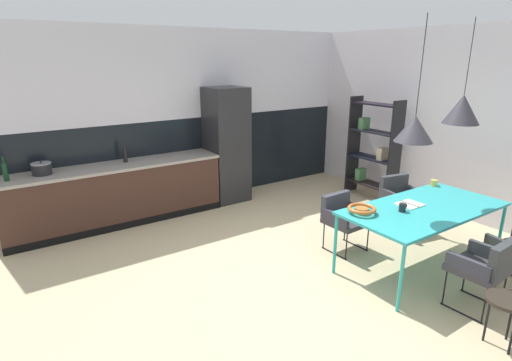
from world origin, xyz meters
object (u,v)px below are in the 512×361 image
armchair_far_side (487,264)px  cooking_pot (42,169)px  refrigerator_column (227,145)px  pendant_lamp_over_table_far (462,109)px  dining_table (424,210)px  fruit_bowl (362,209)px  mug_white_ceramic (403,207)px  side_stool (507,303)px  armchair_corner_seat (343,214)px  armchair_by_stool (399,195)px  open_book (410,204)px  bottle_vinegar_dark (125,155)px  mug_tall_blue (434,183)px  bottle_oil_tall (5,172)px  pendant_lamp_over_table_near (414,129)px  open_shelf_unit (373,148)px

armchair_far_side → cooking_pot: size_ratio=3.06×
refrigerator_column → pendant_lamp_over_table_far: (1.06, -3.35, 0.87)m
dining_table → fruit_bowl: (-0.74, 0.27, 0.09)m
armchair_far_side → mug_white_ceramic: size_ratio=6.49×
dining_table → side_stool: 1.41m
pendant_lamp_over_table_far → dining_table: bearing=172.8°
dining_table → armchair_corner_seat: 0.97m
mug_white_ceramic → pendant_lamp_over_table_far: 1.26m
side_stool → armchair_by_stool: bearing=57.7°
armchair_corner_seat → pendant_lamp_over_table_far: 1.81m
dining_table → armchair_far_side: 0.93m
open_book → armchair_by_stool: bearing=41.9°
armchair_by_stool → fruit_bowl: bearing=33.3°
armchair_corner_seat → bottle_vinegar_dark: bearing=-55.0°
open_book → bottle_vinegar_dark: 3.96m
open_book → bottle_vinegar_dark: bottle_vinegar_dark is taller
refrigerator_column → mug_tall_blue: bearing=-63.1°
bottle_oil_tall → bottle_vinegar_dark: size_ratio=1.15×
mug_white_ceramic → bottle_oil_tall: size_ratio=0.38×
open_book → side_stool: size_ratio=0.60×
fruit_bowl → pendant_lamp_over_table_far: (1.12, -0.32, 1.03)m
fruit_bowl → side_stool: fruit_bowl is taller
armchair_far_side → open_book: bearing=77.1°
bottle_vinegar_dark → pendant_lamp_over_table_near: (1.96, -3.40, 0.69)m
open_shelf_unit → open_book: bearing=-39.2°
armchair_far_side → pendant_lamp_over_table_near: (-0.14, 0.85, 1.18)m
armchair_by_stool → pendant_lamp_over_table_near: size_ratio=0.62×
armchair_far_side → open_book: (0.17, 1.01, 0.25)m
bottle_oil_tall → dining_table: bearing=-40.2°
bottle_vinegar_dark → side_stool: size_ratio=0.60×
mug_white_ceramic → open_book: bearing=19.0°
open_shelf_unit → pendant_lamp_over_table_far: bearing=-27.2°
armchair_corner_seat → bottle_vinegar_dark: 3.24m
cooking_pot → bottle_vinegar_dark: (1.11, 0.04, 0.03)m
mug_tall_blue → bottle_oil_tall: size_ratio=0.39×
cooking_pot → fruit_bowl: bearing=-48.5°
armchair_by_stool → pendant_lamp_over_table_far: (-0.35, -0.92, 1.32)m
bottle_oil_tall → pendant_lamp_over_table_near: 4.84m
open_book → side_stool: (-0.52, -1.37, -0.34)m
mug_white_ceramic → side_stool: mug_white_ceramic is taller
armchair_far_side → dining_table: bearing=70.6°
open_book → cooking_pot: size_ratio=1.08×
mug_tall_blue → bottle_vinegar_dark: (-3.14, 2.98, 0.21)m
armchair_by_stool → armchair_far_side: armchair_far_side is taller
refrigerator_column → open_shelf_unit: 2.49m
refrigerator_column → armchair_far_side: 4.22m
armchair_by_stool → open_book: (-0.82, -0.73, 0.25)m
side_stool → open_shelf_unit: open_shelf_unit is taller
dining_table → bottle_oil_tall: bearing=139.8°
side_stool → pendant_lamp_over_table_near: bearing=80.1°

